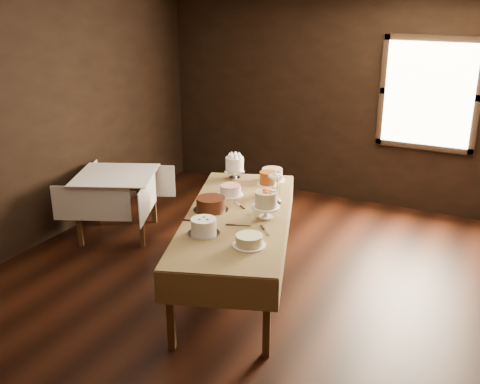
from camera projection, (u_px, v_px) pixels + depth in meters
name	position (u px, v px, depth m)	size (l,w,h in m)	color
floor	(231.00, 284.00, 5.79)	(5.00, 6.00, 0.01)	black
wall_back	(331.00, 100.00, 7.82)	(5.00, 0.02, 2.80)	black
wall_left	(36.00, 126.00, 6.38)	(0.02, 6.00, 2.80)	black
window	(429.00, 94.00, 7.15)	(1.10, 0.05, 1.30)	#FFEABF
display_table	(237.00, 219.00, 5.57)	(1.77, 2.70, 0.78)	#412915
side_table	(116.00, 182.00, 6.76)	(1.21, 1.21, 0.77)	#412915
cake_meringue	(235.00, 169.00, 6.53)	(0.29, 0.29, 0.27)	silver
cake_speckled	(272.00, 175.00, 6.48)	(0.30, 0.30, 0.14)	white
cake_lattice	(230.00, 191.00, 6.02)	(0.28, 0.28, 0.10)	white
cake_caramel	(268.00, 184.00, 6.02)	(0.24, 0.24, 0.27)	white
cake_chocolate	(211.00, 204.00, 5.60)	(0.37, 0.37, 0.14)	silver
cake_flowers	(266.00, 206.00, 5.40)	(0.28, 0.28, 0.28)	white
cake_swirl	(204.00, 227.00, 5.07)	(0.32, 0.32, 0.15)	silver
cake_cream	(249.00, 241.00, 4.84)	(0.33, 0.33, 0.10)	white
cake_server_a	(243.00, 226.00, 5.26)	(0.24, 0.03, 0.01)	silver
cake_server_b	(266.00, 233.00, 5.11)	(0.24, 0.03, 0.01)	silver
cake_server_c	(238.00, 204.00, 5.80)	(0.24, 0.03, 0.01)	silver
cake_server_d	(269.00, 203.00, 5.81)	(0.24, 0.03, 0.01)	silver
cake_server_e	(199.00, 222.00, 5.35)	(0.24, 0.03, 0.01)	silver
flower_vase	(275.00, 200.00, 5.70)	(0.14, 0.14, 0.14)	#2D2823
flower_bouquet	(275.00, 182.00, 5.63)	(0.14, 0.14, 0.20)	white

